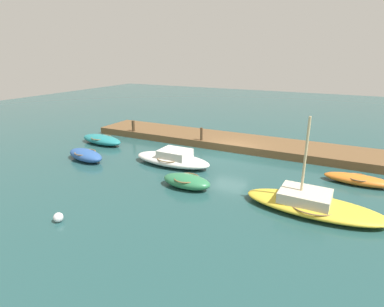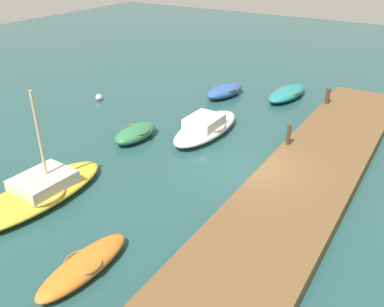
{
  "view_description": "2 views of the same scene",
  "coord_description": "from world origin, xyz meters",
  "px_view_note": "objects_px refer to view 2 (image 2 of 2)",
  "views": [
    {
      "loc": [
        -7.22,
        20.54,
        7.11
      ],
      "look_at": [
        1.35,
        3.66,
        0.93
      ],
      "focal_mm": 28.74,
      "sensor_mm": 36.0,
      "label": 1
    },
    {
      "loc": [
        -14.78,
        -6.18,
        9.39
      ],
      "look_at": [
        -0.97,
        2.49,
        0.83
      ],
      "focal_mm": 38.25,
      "sensor_mm": 36.0,
      "label": 2
    }
  ],
  "objects_px": {
    "dinghy_green": "(135,133)",
    "rowboat_orange": "(84,266)",
    "motorboat_white": "(206,127)",
    "rowboat_teal": "(287,93)",
    "mooring_post_mid_west": "(328,96)",
    "rowboat_blue": "(225,91)",
    "sailboat_yellow": "(38,192)",
    "mooring_post_west": "(289,135)",
    "marker_buoy": "(99,97)"
  },
  "relations": [
    {
      "from": "sailboat_yellow",
      "to": "rowboat_blue",
      "type": "bearing_deg",
      "value": -0.03
    },
    {
      "from": "motorboat_white",
      "to": "mooring_post_west",
      "type": "distance_m",
      "value": 4.62
    },
    {
      "from": "dinghy_green",
      "to": "marker_buoy",
      "type": "distance_m",
      "value": 6.7
    },
    {
      "from": "rowboat_blue",
      "to": "mooring_post_west",
      "type": "height_order",
      "value": "mooring_post_west"
    },
    {
      "from": "rowboat_blue",
      "to": "sailboat_yellow",
      "type": "bearing_deg",
      "value": -170.44
    },
    {
      "from": "motorboat_white",
      "to": "dinghy_green",
      "type": "relative_size",
      "value": 1.89
    },
    {
      "from": "motorboat_white",
      "to": "mooring_post_mid_west",
      "type": "height_order",
      "value": "mooring_post_mid_west"
    },
    {
      "from": "rowboat_teal",
      "to": "mooring_post_west",
      "type": "height_order",
      "value": "mooring_post_west"
    },
    {
      "from": "rowboat_orange",
      "to": "rowboat_teal",
      "type": "xyz_separation_m",
      "value": [
        18.77,
        0.31,
        0.08
      ]
    },
    {
      "from": "rowboat_orange",
      "to": "rowboat_teal",
      "type": "height_order",
      "value": "rowboat_teal"
    },
    {
      "from": "dinghy_green",
      "to": "rowboat_orange",
      "type": "distance_m",
      "value": 9.76
    },
    {
      "from": "motorboat_white",
      "to": "rowboat_teal",
      "type": "xyz_separation_m",
      "value": [
        7.75,
        -1.71,
        -0.08
      ]
    },
    {
      "from": "marker_buoy",
      "to": "rowboat_orange",
      "type": "bearing_deg",
      "value": -138.11
    },
    {
      "from": "sailboat_yellow",
      "to": "mooring_post_mid_west",
      "type": "relative_size",
      "value": 6.87
    },
    {
      "from": "rowboat_teal",
      "to": "sailboat_yellow",
      "type": "bearing_deg",
      "value": 172.94
    },
    {
      "from": "rowboat_blue",
      "to": "marker_buoy",
      "type": "xyz_separation_m",
      "value": [
        -5.05,
        6.65,
        -0.18
      ]
    },
    {
      "from": "rowboat_blue",
      "to": "marker_buoy",
      "type": "height_order",
      "value": "rowboat_blue"
    },
    {
      "from": "sailboat_yellow",
      "to": "rowboat_teal",
      "type": "bearing_deg",
      "value": -11.96
    },
    {
      "from": "motorboat_white",
      "to": "rowboat_blue",
      "type": "height_order",
      "value": "motorboat_white"
    },
    {
      "from": "mooring_post_mid_west",
      "to": "marker_buoy",
      "type": "xyz_separation_m",
      "value": [
        -5.86,
        13.17,
        -0.83
      ]
    },
    {
      "from": "dinghy_green",
      "to": "rowboat_orange",
      "type": "bearing_deg",
      "value": -148.95
    },
    {
      "from": "rowboat_teal",
      "to": "rowboat_blue",
      "type": "bearing_deg",
      "value": 124.43
    },
    {
      "from": "motorboat_white",
      "to": "rowboat_orange",
      "type": "relative_size",
      "value": 1.49
    },
    {
      "from": "sailboat_yellow",
      "to": "rowboat_orange",
      "type": "height_order",
      "value": "sailboat_yellow"
    },
    {
      "from": "rowboat_blue",
      "to": "marker_buoy",
      "type": "relative_size",
      "value": 8.06
    },
    {
      "from": "sailboat_yellow",
      "to": "dinghy_green",
      "type": "height_order",
      "value": "sailboat_yellow"
    },
    {
      "from": "mooring_post_west",
      "to": "mooring_post_mid_west",
      "type": "relative_size",
      "value": 1.08
    },
    {
      "from": "motorboat_white",
      "to": "mooring_post_west",
      "type": "xyz_separation_m",
      "value": [
        0.05,
        -4.58,
        0.64
      ]
    },
    {
      "from": "rowboat_teal",
      "to": "mooring_post_mid_west",
      "type": "bearing_deg",
      "value": -103.54
    },
    {
      "from": "motorboat_white",
      "to": "rowboat_blue",
      "type": "bearing_deg",
      "value": 18.97
    },
    {
      "from": "motorboat_white",
      "to": "sailboat_yellow",
      "type": "bearing_deg",
      "value": 164.92
    },
    {
      "from": "sailboat_yellow",
      "to": "dinghy_green",
      "type": "relative_size",
      "value": 2.24
    },
    {
      "from": "mooring_post_west",
      "to": "rowboat_teal",
      "type": "bearing_deg",
      "value": 20.4
    },
    {
      "from": "mooring_post_mid_west",
      "to": "sailboat_yellow",
      "type": "bearing_deg",
      "value": 155.65
    },
    {
      "from": "mooring_post_mid_west",
      "to": "rowboat_teal",
      "type": "bearing_deg",
      "value": 69.34
    },
    {
      "from": "rowboat_blue",
      "to": "rowboat_teal",
      "type": "xyz_separation_m",
      "value": [
        1.89,
        -3.66,
        -0.03
      ]
    },
    {
      "from": "motorboat_white",
      "to": "rowboat_blue",
      "type": "xyz_separation_m",
      "value": [
        5.87,
        1.95,
        -0.05
      ]
    },
    {
      "from": "rowboat_orange",
      "to": "marker_buoy",
      "type": "height_order",
      "value": "rowboat_orange"
    },
    {
      "from": "sailboat_yellow",
      "to": "mooring_post_west",
      "type": "relative_size",
      "value": 6.35
    },
    {
      "from": "motorboat_white",
      "to": "mooring_post_west",
      "type": "height_order",
      "value": "mooring_post_west"
    },
    {
      "from": "motorboat_white",
      "to": "mooring_post_west",
      "type": "bearing_deg",
      "value": -88.84
    },
    {
      "from": "sailboat_yellow",
      "to": "dinghy_green",
      "type": "bearing_deg",
      "value": 4.48
    },
    {
      "from": "mooring_post_west",
      "to": "rowboat_blue",
      "type": "bearing_deg",
      "value": 48.27
    },
    {
      "from": "sailboat_yellow",
      "to": "mooring_post_west",
      "type": "bearing_deg",
      "value": -35.83
    },
    {
      "from": "dinghy_green",
      "to": "rowboat_orange",
      "type": "xyz_separation_m",
      "value": [
        -8.49,
        -4.81,
        -0.1
      ]
    },
    {
      "from": "dinghy_green",
      "to": "mooring_post_west",
      "type": "distance_m",
      "value": 7.83
    },
    {
      "from": "dinghy_green",
      "to": "mooring_post_mid_west",
      "type": "distance_m",
      "value": 11.8
    },
    {
      "from": "mooring_post_mid_west",
      "to": "dinghy_green",
      "type": "bearing_deg",
      "value": 141.3
    },
    {
      "from": "dinghy_green",
      "to": "mooring_post_mid_west",
      "type": "height_order",
      "value": "mooring_post_mid_west"
    },
    {
      "from": "rowboat_blue",
      "to": "motorboat_white",
      "type": "bearing_deg",
      "value": -149.81
    }
  ]
}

